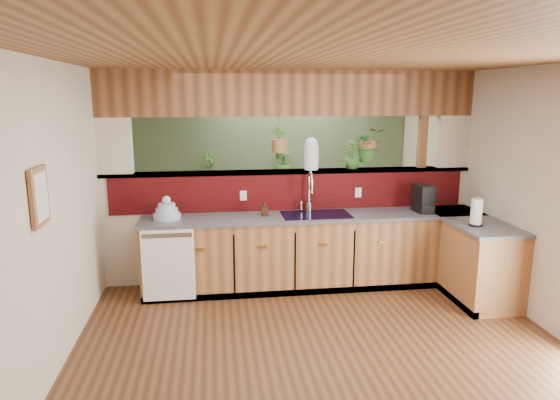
{
  "coord_description": "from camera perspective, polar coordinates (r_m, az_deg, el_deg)",
  "views": [
    {
      "loc": [
        -0.96,
        -4.72,
        2.31
      ],
      "look_at": [
        -0.22,
        0.7,
        1.15
      ],
      "focal_mm": 32.0,
      "sensor_mm": 36.0,
      "label": 1
    }
  ],
  "objects": [
    {
      "name": "ground",
      "position": [
        5.34,
        3.47,
        -13.67
      ],
      "size": [
        4.6,
        7.0,
        0.01
      ],
      "primitive_type": "cube",
      "color": "#4E2C18",
      "rests_on": "ground"
    },
    {
      "name": "ceiling",
      "position": [
        4.83,
        3.88,
        15.39
      ],
      "size": [
        4.6,
        7.0,
        0.01
      ],
      "primitive_type": "cube",
      "color": "brown",
      "rests_on": "ground"
    },
    {
      "name": "wall_back",
      "position": [
        8.34,
        -1.1,
        5.0
      ],
      "size": [
        4.6,
        0.02,
        2.6
      ],
      "primitive_type": "cube",
      "color": "beige",
      "rests_on": "ground"
    },
    {
      "name": "wall_left",
      "position": [
        5.01,
        -23.08,
        -0.63
      ],
      "size": [
        0.02,
        7.0,
        2.6
      ],
      "primitive_type": "cube",
      "color": "beige",
      "rests_on": "ground"
    },
    {
      "name": "wall_right",
      "position": [
        5.83,
        26.43,
        0.73
      ],
      "size": [
        0.02,
        7.0,
        2.6
      ],
      "primitive_type": "cube",
      "color": "beige",
      "rests_on": "ground"
    },
    {
      "name": "pass_through_partition",
      "position": [
        6.25,
        1.48,
        1.65
      ],
      "size": [
        4.6,
        0.21,
        2.6
      ],
      "color": "beige",
      "rests_on": "ground"
    },
    {
      "name": "pass_through_ledge",
      "position": [
        6.22,
        1.22,
        3.27
      ],
      "size": [
        4.6,
        0.21,
        0.04
      ],
      "primitive_type": "cube",
      "color": "brown",
      "rests_on": "ground"
    },
    {
      "name": "header_beam",
      "position": [
        6.15,
        1.26,
        12.1
      ],
      "size": [
        4.6,
        0.15,
        0.55
      ],
      "primitive_type": "cube",
      "color": "brown",
      "rests_on": "ground"
    },
    {
      "name": "sage_backwall",
      "position": [
        8.32,
        -1.08,
        4.98
      ],
      "size": [
        4.55,
        0.02,
        2.55
      ],
      "primitive_type": "cube",
      "color": "#4A5E40",
      "rests_on": "ground"
    },
    {
      "name": "countertop",
      "position": [
        6.16,
        9.64,
        -5.8
      ],
      "size": [
        4.14,
        1.52,
        0.9
      ],
      "color": "brown",
      "rests_on": "ground"
    },
    {
      "name": "dishwasher",
      "position": [
        5.72,
        -12.64,
        -7.25
      ],
      "size": [
        0.58,
        0.03,
        0.82
      ],
      "color": "white",
      "rests_on": "ground"
    },
    {
      "name": "navy_sink",
      "position": [
        6.01,
        4.11,
        -2.41
      ],
      "size": [
        0.82,
        0.5,
        0.18
      ],
      "color": "black",
      "rests_on": "countertop"
    },
    {
      "name": "framed_print",
      "position": [
        4.2,
        -25.79,
        0.36
      ],
      "size": [
        0.04,
        0.35,
        0.45
      ],
      "color": "brown",
      "rests_on": "wall_left"
    },
    {
      "name": "faucet",
      "position": [
        6.07,
        3.38,
        1.16
      ],
      "size": [
        0.22,
        0.22,
        0.51
      ],
      "color": "#B7B7B2",
      "rests_on": "countertop"
    },
    {
      "name": "dish_stack",
      "position": [
        5.89,
        -12.8,
        -1.34
      ],
      "size": [
        0.31,
        0.31,
        0.27
      ],
      "color": "#A7B6D8",
      "rests_on": "countertop"
    },
    {
      "name": "soap_dispenser",
      "position": [
        5.9,
        -1.76,
        -0.98
      ],
      "size": [
        0.08,
        0.08,
        0.18
      ],
      "primitive_type": "imported",
      "rotation": [
        0.0,
        0.0,
        -0.02
      ],
      "color": "#3A2715",
      "rests_on": "countertop"
    },
    {
      "name": "coffee_maker",
      "position": [
        6.32,
        16.1,
        0.02
      ],
      "size": [
        0.18,
        0.3,
        0.33
      ],
      "rotation": [
        0.0,
        0.0,
        0.06
      ],
      "color": "black",
      "rests_on": "countertop"
    },
    {
      "name": "paper_towel",
      "position": [
        5.85,
        21.53,
        -1.36
      ],
      "size": [
        0.15,
        0.15,
        0.32
      ],
      "color": "black",
      "rests_on": "countertop"
    },
    {
      "name": "glass_jar",
      "position": [
        6.24,
        3.6,
        5.32
      ],
      "size": [
        0.18,
        0.18,
        0.4
      ],
      "color": "silver",
      "rests_on": "pass_through_ledge"
    },
    {
      "name": "ledge_plant_right",
      "position": [
        6.36,
        8.26,
        5.16
      ],
      "size": [
        0.25,
        0.25,
        0.36
      ],
      "primitive_type": "imported",
      "rotation": [
        0.0,
        0.0,
        0.29
      ],
      "color": "#28561D",
      "rests_on": "pass_through_ledge"
    },
    {
      "name": "hanging_plant_a",
      "position": [
        6.14,
        -0.08,
        7.73
      ],
      "size": [
        0.25,
        0.21,
        0.52
      ],
      "color": "brown",
      "rests_on": "header_beam"
    },
    {
      "name": "hanging_plant_b",
      "position": [
        6.39,
        10.15,
        7.88
      ],
      "size": [
        0.39,
        0.34,
        0.55
      ],
      "color": "brown",
      "rests_on": "header_beam"
    },
    {
      "name": "shelving_console",
      "position": [
        8.2,
        -3.37,
        -0.82
      ],
      "size": [
        1.57,
        0.9,
        1.01
      ],
      "primitive_type": "cube",
      "rotation": [
        0.0,
        0.0,
        0.35
      ],
      "color": "black",
      "rests_on": "ground"
    },
    {
      "name": "shelf_plant_a",
      "position": [
        8.05,
        -8.02,
        4.02
      ],
      "size": [
        0.24,
        0.19,
        0.41
      ],
      "primitive_type": "imported",
      "rotation": [
        0.0,
        0.0,
        -0.2
      ],
      "color": "#28561D",
      "rests_on": "shelving_console"
    },
    {
      "name": "shelf_plant_b",
      "position": [
        8.12,
        0.39,
        4.42
      ],
      "size": [
        0.31,
        0.31,
        0.48
      ],
      "primitive_type": "imported",
      "rotation": [
        0.0,
        0.0,
        -0.16
      ],
      "color": "#28561D",
      "rests_on": "shelving_console"
    },
    {
      "name": "floor_plant",
      "position": [
        7.53,
        5.07,
        -2.63
      ],
      "size": [
        0.92,
        0.86,
        0.84
      ],
      "primitive_type": "imported",
      "rotation": [
        0.0,
        0.0,
        -0.32
      ],
      "color": "#28561D",
      "rests_on": "ground"
    }
  ]
}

